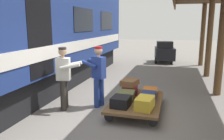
{
  "coord_description": "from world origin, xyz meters",
  "views": [
    {
      "loc": [
        -1.2,
        5.21,
        2.31
      ],
      "look_at": [
        0.34,
        -0.37,
        1.15
      ],
      "focal_mm": 37.19,
      "sensor_mm": 36.0,
      "label": 1
    }
  ],
  "objects_px": {
    "suitcase_olive_duffel": "(126,95)",
    "porter_in_overalls": "(98,74)",
    "suitcase_maroon_trunk": "(130,89)",
    "suitcase_yellow_case": "(145,103)",
    "suitcase_brown_leather": "(130,82)",
    "porter_by_door": "(64,76)",
    "suitcase_orange_carryall": "(150,92)",
    "suitcase_black_hardshell": "(121,102)",
    "baggage_tug": "(165,52)",
    "suitcase_navy_fabric": "(148,97)",
    "luggage_cart": "(137,102)"
  },
  "relations": [
    {
      "from": "suitcase_brown_leather",
      "to": "baggage_tug",
      "type": "relative_size",
      "value": 0.3
    },
    {
      "from": "suitcase_olive_duffel",
      "to": "suitcase_brown_leather",
      "type": "bearing_deg",
      "value": -89.25
    },
    {
      "from": "suitcase_maroon_trunk",
      "to": "porter_in_overalls",
      "type": "distance_m",
      "value": 1.08
    },
    {
      "from": "suitcase_black_hardshell",
      "to": "suitcase_yellow_case",
      "type": "distance_m",
      "value": 0.59
    },
    {
      "from": "suitcase_olive_duffel",
      "to": "porter_in_overalls",
      "type": "height_order",
      "value": "porter_in_overalls"
    },
    {
      "from": "suitcase_maroon_trunk",
      "to": "porter_by_door",
      "type": "xyz_separation_m",
      "value": [
        1.62,
        0.96,
        0.5
      ]
    },
    {
      "from": "baggage_tug",
      "to": "suitcase_maroon_trunk",
      "type": "bearing_deg",
      "value": 85.58
    },
    {
      "from": "porter_by_door",
      "to": "suitcase_maroon_trunk",
      "type": "bearing_deg",
      "value": -149.3
    },
    {
      "from": "luggage_cart",
      "to": "suitcase_brown_leather",
      "type": "relative_size",
      "value": 3.96
    },
    {
      "from": "suitcase_yellow_case",
      "to": "baggage_tug",
      "type": "xyz_separation_m",
      "value": [
        -0.01,
        -8.93,
        0.18
      ]
    },
    {
      "from": "suitcase_olive_duffel",
      "to": "baggage_tug",
      "type": "bearing_deg",
      "value": -94.11
    },
    {
      "from": "suitcase_olive_duffel",
      "to": "suitcase_navy_fabric",
      "type": "distance_m",
      "value": 0.59
    },
    {
      "from": "suitcase_orange_carryall",
      "to": "porter_in_overalls",
      "type": "height_order",
      "value": "porter_in_overalls"
    },
    {
      "from": "luggage_cart",
      "to": "suitcase_yellow_case",
      "type": "height_order",
      "value": "suitcase_yellow_case"
    },
    {
      "from": "suitcase_maroon_trunk",
      "to": "luggage_cart",
      "type": "bearing_deg",
      "value": 116.44
    },
    {
      "from": "suitcase_brown_leather",
      "to": "suitcase_olive_duffel",
      "type": "bearing_deg",
      "value": 90.75
    },
    {
      "from": "suitcase_black_hardshell",
      "to": "suitcase_yellow_case",
      "type": "relative_size",
      "value": 0.85
    },
    {
      "from": "suitcase_orange_carryall",
      "to": "suitcase_yellow_case",
      "type": "xyz_separation_m",
      "value": [
        0.0,
        1.18,
        0.06
      ]
    },
    {
      "from": "suitcase_navy_fabric",
      "to": "suitcase_yellow_case",
      "type": "height_order",
      "value": "suitcase_yellow_case"
    },
    {
      "from": "suitcase_brown_leather",
      "to": "baggage_tug",
      "type": "height_order",
      "value": "baggage_tug"
    },
    {
      "from": "suitcase_navy_fabric",
      "to": "suitcase_brown_leather",
      "type": "xyz_separation_m",
      "value": [
        0.59,
        -0.58,
        0.21
      ]
    },
    {
      "from": "porter_by_door",
      "to": "porter_in_overalls",
      "type": "bearing_deg",
      "value": -150.33
    },
    {
      "from": "suitcase_yellow_case",
      "to": "suitcase_orange_carryall",
      "type": "bearing_deg",
      "value": -90.0
    },
    {
      "from": "porter_in_overalls",
      "to": "baggage_tug",
      "type": "distance_m",
      "value": 8.37
    },
    {
      "from": "suitcase_black_hardshell",
      "to": "suitcase_brown_leather",
      "type": "relative_size",
      "value": 0.91
    },
    {
      "from": "suitcase_black_hardshell",
      "to": "porter_in_overalls",
      "type": "distance_m",
      "value": 1.17
    },
    {
      "from": "suitcase_yellow_case",
      "to": "suitcase_maroon_trunk",
      "type": "bearing_deg",
      "value": -63.56
    },
    {
      "from": "suitcase_orange_carryall",
      "to": "suitcase_yellow_case",
      "type": "height_order",
      "value": "suitcase_yellow_case"
    },
    {
      "from": "luggage_cart",
      "to": "suitcase_brown_leather",
      "type": "distance_m",
      "value": 0.75
    },
    {
      "from": "suitcase_olive_duffel",
      "to": "porter_by_door",
      "type": "bearing_deg",
      "value": 12.93
    },
    {
      "from": "suitcase_olive_duffel",
      "to": "suitcase_yellow_case",
      "type": "distance_m",
      "value": 0.83
    },
    {
      "from": "porter_in_overalls",
      "to": "suitcase_yellow_case",
      "type": "bearing_deg",
      "value": 154.18
    },
    {
      "from": "suitcase_navy_fabric",
      "to": "luggage_cart",
      "type": "bearing_deg",
      "value": -0.0
    },
    {
      "from": "baggage_tug",
      "to": "suitcase_orange_carryall",
      "type": "bearing_deg",
      "value": 89.91
    },
    {
      "from": "suitcase_maroon_trunk",
      "to": "suitcase_black_hardshell",
      "type": "relative_size",
      "value": 1.18
    },
    {
      "from": "suitcase_maroon_trunk",
      "to": "porter_by_door",
      "type": "relative_size",
      "value": 0.34
    },
    {
      "from": "porter_in_overalls",
      "to": "porter_by_door",
      "type": "height_order",
      "value": "same"
    },
    {
      "from": "suitcase_yellow_case",
      "to": "porter_by_door",
      "type": "distance_m",
      "value": 2.27
    },
    {
      "from": "suitcase_yellow_case",
      "to": "suitcase_brown_leather",
      "type": "distance_m",
      "value": 1.32
    },
    {
      "from": "suitcase_navy_fabric",
      "to": "suitcase_olive_duffel",
      "type": "bearing_deg",
      "value": 0.0
    },
    {
      "from": "suitcase_olive_duffel",
      "to": "suitcase_maroon_trunk",
      "type": "bearing_deg",
      "value": -90.0
    },
    {
      "from": "suitcase_orange_carryall",
      "to": "porter_by_door",
      "type": "height_order",
      "value": "porter_by_door"
    },
    {
      "from": "suitcase_maroon_trunk",
      "to": "suitcase_orange_carryall",
      "type": "xyz_separation_m",
      "value": [
        -0.59,
        0.0,
        -0.04
      ]
    },
    {
      "from": "suitcase_brown_leather",
      "to": "suitcase_maroon_trunk",
      "type": "bearing_deg",
      "value": -123.64
    },
    {
      "from": "suitcase_maroon_trunk",
      "to": "baggage_tug",
      "type": "height_order",
      "value": "baggage_tug"
    },
    {
      "from": "porter_in_overalls",
      "to": "porter_by_door",
      "type": "bearing_deg",
      "value": 29.67
    },
    {
      "from": "suitcase_maroon_trunk",
      "to": "baggage_tug",
      "type": "bearing_deg",
      "value": -94.42
    },
    {
      "from": "luggage_cart",
      "to": "porter_in_overalls",
      "type": "bearing_deg",
      "value": -4.53
    },
    {
      "from": "suitcase_orange_carryall",
      "to": "suitcase_navy_fabric",
      "type": "xyz_separation_m",
      "value": [
        0.0,
        0.59,
        0.03
      ]
    },
    {
      "from": "luggage_cart",
      "to": "baggage_tug",
      "type": "height_order",
      "value": "baggage_tug"
    }
  ]
}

